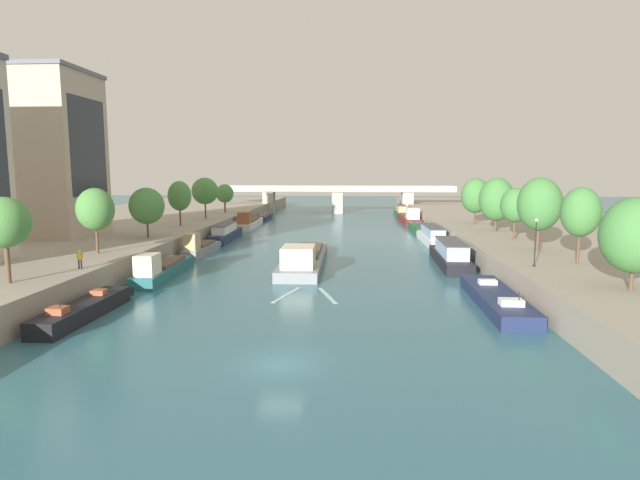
{
  "coord_description": "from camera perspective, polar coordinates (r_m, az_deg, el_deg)",
  "views": [
    {
      "loc": [
        4.05,
        -27.96,
        10.92
      ],
      "look_at": [
        0.0,
        35.09,
        2.48
      ],
      "focal_mm": 29.1,
      "sensor_mm": 36.0,
      "label": 1
    }
  ],
  "objects": [
    {
      "name": "moored_boat_left_downstream",
      "position": [
        55.74,
        -16.97,
        -3.07
      ],
      "size": [
        2.92,
        14.58,
        3.11
      ],
      "color": "#23666B",
      "rests_on": "ground"
    },
    {
      "name": "tree_left_second",
      "position": [
        93.42,
        -12.54,
        5.28
      ],
      "size": [
        4.6,
        4.6,
        7.21
      ],
      "color": "brown",
      "rests_on": "quay_left"
    },
    {
      "name": "moored_boat_right_far",
      "position": [
        110.91,
        9.79,
        2.39
      ],
      "size": [
        3.68,
        17.05,
        3.48
      ],
      "color": "maroon",
      "rests_on": "ground"
    },
    {
      "name": "quay_right",
      "position": [
        89.39,
        24.52,
        0.73
      ],
      "size": [
        36.0,
        170.0,
        2.55
      ],
      "primitive_type": "cube",
      "color": "gray",
      "rests_on": "ground"
    },
    {
      "name": "tree_left_by_lamp",
      "position": [
        57.33,
        -23.47,
        3.11
      ],
      "size": [
        3.74,
        3.74,
        6.67
      ],
      "color": "brown",
      "rests_on": "quay_left"
    },
    {
      "name": "lamppost_right_bank",
      "position": [
        49.14,
        22.61,
        -0.03
      ],
      "size": [
        0.28,
        0.28,
        4.25
      ],
      "color": "black",
      "rests_on": "quay_right"
    },
    {
      "name": "moored_boat_right_midway",
      "position": [
        62.44,
        14.12,
        -1.57
      ],
      "size": [
        3.37,
        15.96,
        2.91
      ],
      "color": "black",
      "rests_on": "ground"
    },
    {
      "name": "tree_right_distant",
      "position": [
        68.04,
        20.68,
        3.6
      ],
      "size": [
        3.56,
        3.56,
        6.33
      ],
      "color": "brown",
      "rests_on": "quay_right"
    },
    {
      "name": "moored_boat_left_end",
      "position": [
        42.89,
        -24.46,
        -6.95
      ],
      "size": [
        2.41,
        12.11,
        2.34
      ],
      "color": "black",
      "rests_on": "ground"
    },
    {
      "name": "tree_right_past_mid",
      "position": [
        86.02,
        16.72,
        4.69
      ],
      "size": [
        4.48,
        4.48,
        7.24
      ],
      "color": "brown",
      "rests_on": "quay_right"
    },
    {
      "name": "tree_left_midway",
      "position": [
        106.57,
        -10.44,
        5.05
      ],
      "size": [
        3.54,
        3.54,
        5.73
      ],
      "color": "brown",
      "rests_on": "quay_left"
    },
    {
      "name": "bridge_far",
      "position": [
        134.17,
        1.95,
        4.87
      ],
      "size": [
        59.77,
        4.4,
        7.11
      ],
      "color": "#ADA899",
      "rests_on": "ground"
    },
    {
      "name": "moored_boat_left_upstream",
      "position": [
        83.5,
        -10.32,
        0.76
      ],
      "size": [
        2.81,
        15.06,
        2.71
      ],
      "color": "#1E284C",
      "rests_on": "ground"
    },
    {
      "name": "person_on_quay",
      "position": [
        49.16,
        -24.9,
        -1.82
      ],
      "size": [
        0.5,
        0.31,
        1.62
      ],
      "color": "#2D2D38",
      "rests_on": "quay_left"
    },
    {
      "name": "building_left_tall",
      "position": [
        76.89,
        -28.35,
        8.36
      ],
      "size": [
        13.2,
        11.49,
        21.16
      ],
      "color": "#B2A38E",
      "rests_on": "quay_left"
    },
    {
      "name": "tree_right_second",
      "position": [
        58.44,
        23.0,
        3.65
      ],
      "size": [
        4.47,
        4.47,
        7.72
      ],
      "color": "brown",
      "rests_on": "quay_right"
    },
    {
      "name": "ground_plane",
      "position": [
        30.29,
        -4.38,
        -13.55
      ],
      "size": [
        400.0,
        400.0,
        0.0
      ],
      "primitive_type": "plane",
      "color": "#336675"
    },
    {
      "name": "tree_left_distant",
      "position": [
        81.97,
        -15.19,
        4.7
      ],
      "size": [
        3.52,
        3.52,
        6.86
      ],
      "color": "brown",
      "rests_on": "quay_left"
    },
    {
      "name": "moored_boat_right_second",
      "position": [
        44.96,
        18.77,
        -6.1
      ],
      "size": [
        3.29,
        15.39,
        2.22
      ],
      "color": "#1E284C",
      "rests_on": "ground"
    },
    {
      "name": "moored_boat_left_near",
      "position": [
        117.44,
        -6.1,
        2.49
      ],
      "size": [
        2.02,
        10.44,
        2.1
      ],
      "color": "#1E284C",
      "rests_on": "ground"
    },
    {
      "name": "moored_boat_left_far",
      "position": [
        101.64,
        -7.81,
        1.93
      ],
      "size": [
        3.37,
        16.99,
        3.39
      ],
      "color": "silver",
      "rests_on": "ground"
    },
    {
      "name": "tree_left_third",
      "position": [
        68.76,
        -18.52,
        3.57
      ],
      "size": [
        4.35,
        4.35,
        6.3
      ],
      "color": "brown",
      "rests_on": "quay_left"
    },
    {
      "name": "barge_midriver",
      "position": [
        60.25,
        -1.79,
        -1.93
      ],
      "size": [
        4.64,
        23.68,
        3.21
      ],
      "color": "gray",
      "rests_on": "ground"
    },
    {
      "name": "moored_boat_right_end",
      "position": [
        127.05,
        8.87,
        3.11
      ],
      "size": [
        2.45,
        12.63,
        2.77
      ],
      "color": "#235633",
      "rests_on": "ground"
    },
    {
      "name": "tree_left_end_of_row",
      "position": [
        45.08,
        -31.38,
        1.64
      ],
      "size": [
        3.68,
        3.68,
        6.48
      ],
      "color": "brown",
      "rests_on": "quay_left"
    },
    {
      "name": "tree_right_midway",
      "position": [
        42.39,
        31.33,
        0.45
      ],
      "size": [
        4.65,
        4.65,
        6.6
      ],
      "color": "brown",
      "rests_on": "quay_right"
    },
    {
      "name": "moored_boat_right_upstream",
      "position": [
        80.31,
        12.22,
        0.43
      ],
      "size": [
        2.8,
        16.1,
        2.69
      ],
      "color": "silver",
      "rests_on": "ground"
    },
    {
      "name": "moored_boat_left_lone",
      "position": [
        69.86,
        -13.02,
        -0.82
      ],
      "size": [
        2.37,
        11.53,
        3.17
      ],
      "color": "gray",
      "rests_on": "ground"
    },
    {
      "name": "quay_left",
      "position": [
        92.58,
        -21.91,
        1.08
      ],
      "size": [
        36.0,
        170.0,
        2.55
      ],
      "primitive_type": "cube",
      "color": "gray",
      "rests_on": "ground"
    },
    {
      "name": "moored_boat_right_gap_after",
      "position": [
        96.09,
        10.89,
        1.32
      ],
      "size": [
        3.11,
        13.73,
        2.3
      ],
      "color": "#235633",
      "rests_on": "ground"
    },
    {
      "name": "tree_right_end_of_row",
      "position": [
        51.81,
        26.75,
        2.76
      ],
      "size": [
        3.41,
        3.41,
        6.96
      ],
      "color": "brown",
      "rests_on": "quay_right"
    },
    {
      "name": "wake_behind_barge",
      "position": [
        46.15,
        -1.44,
        -6.06
      ],
      "size": [
        5.6,
        5.9,
        0.03
      ],
      "color": "#A5D1DB",
      "rests_on": "ground"
    },
    {
      "name": "tree_right_by_lamp",
      "position": [
        76.34,
        18.84,
        4.23
      ],
      "size": [
        4.77,
        4.77,
        7.42
      ],
      "color": "brown",
      "rests_on": "quay_right"
    }
  ]
}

